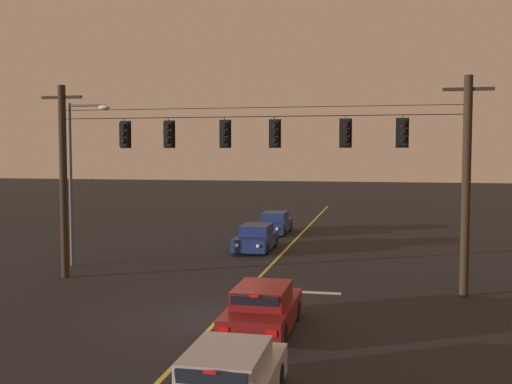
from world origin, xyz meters
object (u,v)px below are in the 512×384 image
car_waiting_second_near (227,384)px  traffic_light_leftmost (124,134)px  traffic_light_left_inner (168,134)px  traffic_light_rightmost (345,133)px  traffic_light_far_right (402,133)px  street_lamp_corner (77,168)px  car_oncoming_lead (256,238)px  car_oncoming_trailing (275,223)px  car_waiting_near_lane (263,309)px  traffic_light_right_inner (274,133)px  traffic_light_centre (224,134)px

car_waiting_second_near → traffic_light_leftmost: bearing=122.4°
traffic_light_leftmost → car_waiting_second_near: 14.64m
traffic_light_left_inner → traffic_light_rightmost: same height
traffic_light_leftmost → traffic_light_far_right: 11.07m
traffic_light_rightmost → street_lamp_corner: 12.80m
car_oncoming_lead → car_oncoming_trailing: bearing=91.5°
car_waiting_near_lane → traffic_light_left_inner: bearing=131.0°
traffic_light_right_inner → car_oncoming_lead: (-2.50, 8.62, -5.39)m
traffic_light_left_inner → traffic_light_centre: (2.33, 0.00, 0.00)m
traffic_light_centre → street_lamp_corner: size_ratio=0.16×
car_oncoming_trailing → car_waiting_near_lane: bearing=-81.0°
traffic_light_leftmost → traffic_light_left_inner: (1.90, 0.00, 0.00)m
traffic_light_centre → car_waiting_near_lane: traffic_light_centre is taller
traffic_light_rightmost → car_waiting_near_lane: size_ratio=0.28×
car_oncoming_trailing → car_waiting_second_near: bearing=-82.1°
car_waiting_near_lane → traffic_light_right_inner: bearing=96.7°
traffic_light_centre → street_lamp_corner: street_lamp_corner is taller
traffic_light_leftmost → car_waiting_near_lane: size_ratio=0.28×
traffic_light_centre → car_oncoming_trailing: size_ratio=0.28×
traffic_light_rightmost → traffic_light_far_right: (2.10, 0.00, 0.00)m
traffic_light_leftmost → car_waiting_second_near: bearing=-57.6°
traffic_light_far_right → car_waiting_second_near: size_ratio=0.28×
car_oncoming_lead → car_waiting_second_near: same height
car_waiting_second_near → traffic_light_far_right: bearing=71.8°
traffic_light_leftmost → car_oncoming_trailing: (3.56, 15.47, -5.39)m
traffic_light_leftmost → car_oncoming_lead: size_ratio=0.28×
traffic_light_right_inner → car_waiting_near_lane: size_ratio=0.28×
traffic_light_rightmost → car_oncoming_lead: traffic_light_rightmost is taller
car_oncoming_trailing → street_lamp_corner: (-7.05, -12.94, 3.93)m
street_lamp_corner → car_oncoming_lead: bearing=40.1°
car_waiting_near_lane → car_waiting_second_near: (0.39, -5.74, 0.00)m
traffic_light_centre → car_waiting_near_lane: size_ratio=0.28×
traffic_light_right_inner → traffic_light_far_right: (4.84, 0.00, 0.00)m
traffic_light_centre → traffic_light_leftmost: bearing=180.0°
traffic_light_left_inner → car_waiting_near_lane: traffic_light_left_inner is taller
traffic_light_leftmost → street_lamp_corner: 4.55m
traffic_light_right_inner → traffic_light_far_right: bearing=0.0°
car_waiting_near_lane → traffic_light_far_right: bearing=54.1°
traffic_light_rightmost → car_oncoming_trailing: (-5.41, 15.47, -5.39)m
car_waiting_near_lane → traffic_light_rightmost: bearing=70.3°
car_oncoming_lead → traffic_light_left_inner: bearing=-102.0°
traffic_light_far_right → car_oncoming_lead: bearing=130.4°
traffic_light_centre → car_oncoming_lead: traffic_light_centre is taller
car_waiting_second_near → street_lamp_corner: (-10.79, 14.02, 3.93)m
traffic_light_centre → traffic_light_right_inner: 2.00m
traffic_light_rightmost → car_oncoming_lead: bearing=121.2°
traffic_light_right_inner → car_oncoming_trailing: traffic_light_right_inner is taller
car_waiting_near_lane → car_oncoming_trailing: bearing=99.0°
traffic_light_left_inner → traffic_light_centre: size_ratio=1.00×
traffic_light_left_inner → traffic_light_rightmost: 7.07m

